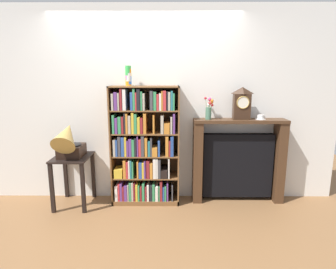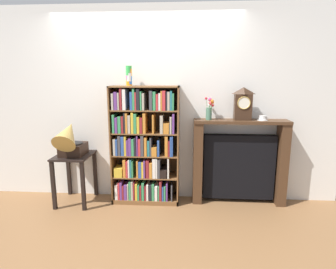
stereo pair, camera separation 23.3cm
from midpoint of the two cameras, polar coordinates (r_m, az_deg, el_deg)
ground_plane at (r=3.93m, az=-6.32°, el=-14.08°), size 7.92×6.40×0.02m
wall_back at (r=3.88m, az=-3.95°, el=5.87°), size 4.92×0.08×2.60m
bookshelf at (r=3.79m, az=-6.72°, el=-2.87°), size 0.89×0.33×1.57m
cup_stack at (r=3.74m, az=-9.80°, el=11.54°), size 0.08×0.08×0.25m
side_table_left at (r=3.99m, az=-20.17°, el=-6.52°), size 0.45×0.54×0.67m
gramophone at (r=3.80m, az=-21.09°, el=-1.12°), size 0.30×0.53×0.53m
fireplace_mantel at (r=3.96m, az=12.18°, el=-5.29°), size 1.22×0.26×1.13m
mantel_clock at (r=3.78m, az=12.91°, el=6.13°), size 0.22×0.12×0.42m
flower_vase at (r=3.72m, az=6.46°, el=5.04°), size 0.12×0.16×0.29m
teacup_with_saucer at (r=3.87m, az=16.49°, el=3.33°), size 0.14×0.14×0.06m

